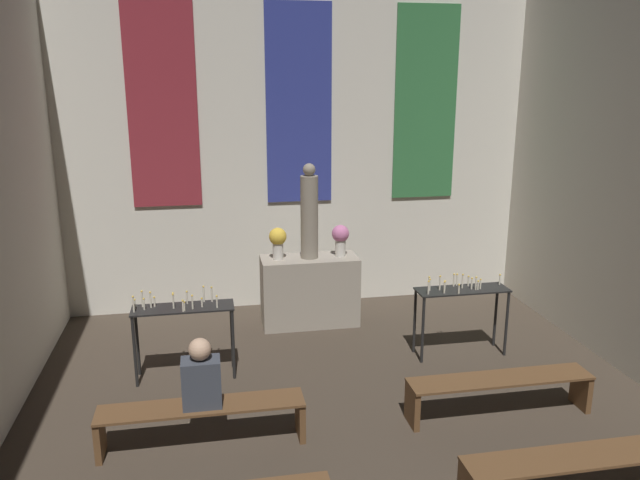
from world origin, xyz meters
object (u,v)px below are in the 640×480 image
Objects in this scene: candle_rack_right at (461,300)px; pew_third_right at (577,468)px; altar at (310,291)px; candle_rack_left at (183,318)px; pew_back_left at (202,416)px; pew_back_right at (500,388)px; person_seated at (201,376)px; flower_vase_right at (340,237)px; statue at (309,214)px; flower_vase_left at (278,240)px.

pew_third_right is (-0.18, -2.87, -0.41)m from candle_rack_right.
altar is 1.17× the size of candle_rack_left.
pew_back_left is at bearing -82.52° from candle_rack_left.
pew_back_right is at bearing -24.76° from candle_rack_left.
pew_third_right is at bearing -24.61° from pew_back_left.
person_seated is at bearing -82.14° from candle_rack_left.
flower_vase_right is at bearing 31.96° from candle_rack_left.
person_seated is (-1.50, -2.82, -0.87)m from statue.
flower_vase_right is 0.38× the size of candle_rack_right.
person_seated is (0.20, -1.48, -0.00)m from candle_rack_left.
pew_third_right is (1.95, -4.20, -0.94)m from flower_vase_left.
person_seated is (-3.01, 1.38, 0.41)m from pew_third_right.
candle_rack_left reaches higher than altar.
flower_vase_left is 0.38× the size of candle_rack_right.
statue is at bearing 61.99° from person_seated.
candle_rack_left reaches higher than candle_rack_right.
candle_rack_right is 0.60× the size of pew_back_right.
pew_back_right is 2.88× the size of person_seated.
candle_rack_right is (1.25, -1.34, -0.52)m from flower_vase_right.
candle_rack_right is (1.69, -1.34, -0.87)m from statue.
person_seated is at bearing -124.51° from flower_vase_right.
candle_rack_left is 0.60× the size of pew_back_left.
pew_back_left is at bearing 180.00° from pew_back_right.
pew_back_left is 3.02m from pew_back_right.
person_seated is (-3.01, 0.00, 0.41)m from pew_back_right.
pew_back_left is 0.41m from person_seated.
pew_third_right is at bearing -65.12° from flower_vase_left.
flower_vase_right is 0.23× the size of pew_back_left.
person_seated is at bearing -118.01° from altar.
pew_back_right is at bearing 90.00° from pew_third_right.
person_seated reaches higher than candle_rack_right.
flower_vase_right reaches higher than candle_rack_right.
statue is 3.45m from pew_back_right.
flower_vase_left is at bearing 180.00° from altar.
statue is 0.56m from flower_vase_right.
flower_vase_left is 3.55m from pew_back_right.
statue reaches higher than pew_third_right.
pew_third_right is at bearing -70.24° from statue.
altar is 0.88m from flower_vase_left.
pew_third_right is (3.22, -2.87, -0.41)m from candle_rack_left.
flower_vase_right is 1.91m from candle_rack_right.
flower_vase_left is (-0.44, 0.00, -0.35)m from statue.
pew_back_right is at bearing -61.83° from statue.
person_seated is (-1.06, -2.82, -0.53)m from flower_vase_left.
pew_back_left is at bearing -155.16° from candle_rack_right.
pew_third_right is 2.88× the size of person_seated.
statue is 4.65m from pew_third_right.
flower_vase_right is at bearing 133.13° from candle_rack_right.
flower_vase_right is (0.88, 0.00, 0.00)m from flower_vase_left.
pew_back_left is (-3.02, 1.38, 0.00)m from pew_third_right.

